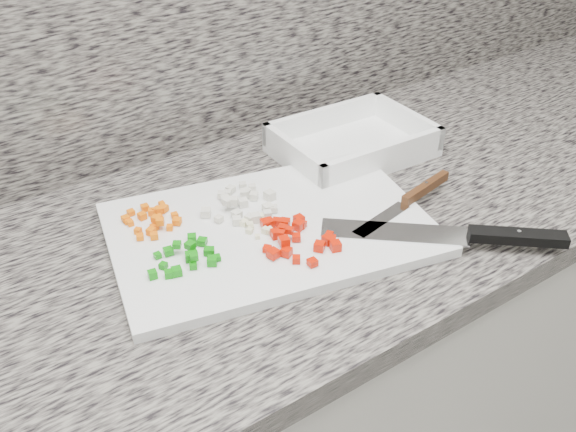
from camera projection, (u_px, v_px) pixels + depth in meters
name	position (u px, v px, depth m)	size (l,w,h in m)	color
countertop	(213.00, 254.00, 1.00)	(3.96, 0.64, 0.04)	slate
backsplash	(109.00, 0.00, 1.02)	(3.92, 0.02, 0.60)	slate
cutting_board	(270.00, 229.00, 1.00)	(0.49, 0.33, 0.02)	white
carrot_pile	(153.00, 219.00, 1.00)	(0.08, 0.09, 0.02)	#F26605
onion_pile	(242.00, 203.00, 1.04)	(0.13, 0.12, 0.02)	silver
green_pepper_pile	(188.00, 256.00, 0.92)	(0.11, 0.09, 0.02)	#0D7E0B
red_pepper_pile	(295.00, 236.00, 0.96)	(0.11, 0.13, 0.02)	red
garlic_pile	(257.00, 225.00, 0.99)	(0.05, 0.06, 0.01)	beige
chef_knife	(475.00, 235.00, 0.97)	(0.30, 0.27, 0.02)	silver
paring_knife	(415.00, 195.00, 1.06)	(0.24, 0.07, 0.02)	silver
tray	(352.00, 144.00, 1.22)	(0.29, 0.21, 0.06)	white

